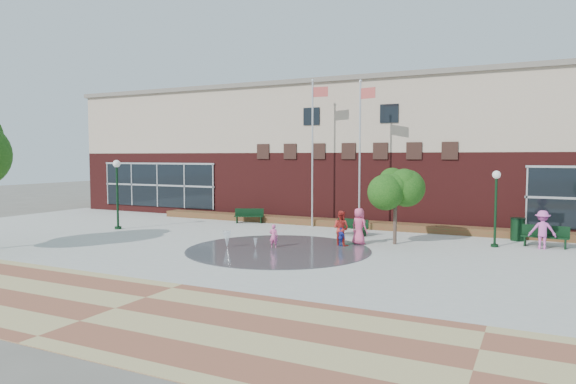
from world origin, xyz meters
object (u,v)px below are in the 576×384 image
at_px(child_splash, 274,236).
at_px(trash_can, 518,229).
at_px(flagpole_left, 313,145).
at_px(bench_left, 249,219).
at_px(flagpole_right, 361,148).

bearing_deg(child_splash, trash_can, -155.67).
relative_size(flagpole_left, bench_left, 4.66).
bearing_deg(bench_left, flagpole_right, -27.80).
xyz_separation_m(flagpole_right, child_splash, (-2.01, -6.63, -4.20)).
distance_m(bench_left, child_splash, 9.06).
height_order(flagpole_right, child_splash, flagpole_right).
bearing_deg(child_splash, bench_left, -63.36).
bearing_deg(bench_left, trash_can, -23.60).
relative_size(trash_can, child_splash, 1.05).
height_order(flagpole_right, bench_left, flagpole_right).
xyz_separation_m(flagpole_left, flagpole_right, (3.21, -0.77, -0.17)).
bearing_deg(bench_left, child_splash, -76.03).
distance_m(flagpole_right, trash_can, 9.14).
relative_size(flagpole_right, bench_left, 4.48).
height_order(bench_left, trash_can, trash_can).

